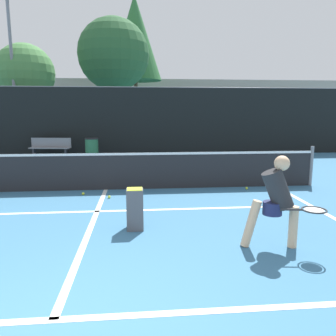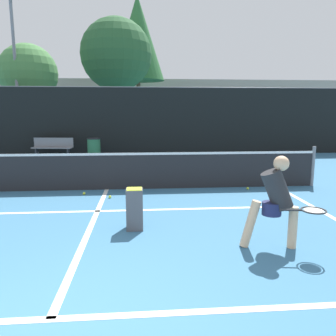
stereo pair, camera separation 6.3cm
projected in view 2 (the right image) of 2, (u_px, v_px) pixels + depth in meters
The scene contains 19 objects.
court_baseline_near at pixel (50, 319), 3.18m from camera, with size 11.00×0.10×0.01m, color white.
court_service_line at pixel (97, 211), 6.61m from camera, with size 8.25×0.10×0.01m, color white.
court_center_mark at pixel (91, 225), 5.81m from camera, with size 0.10×5.37×0.01m, color white.
court_sideline_right at pixel (334, 218), 6.17m from camera, with size 0.10×6.37×0.01m, color white.
net at pixel (106, 170), 8.36m from camera, with size 11.09×0.09×1.07m.
fence_back at pixel (121, 121), 14.87m from camera, with size 24.00×0.06×3.08m.
player_practicing at pixel (276, 199), 4.74m from camera, with size 1.12×0.63×1.38m.
tennis_ball_scattered_0 at pixel (248, 188), 8.43m from camera, with size 0.07×0.07×0.07m, color #D1E033.
tennis_ball_scattered_1 at pixel (84, 193), 7.91m from camera, with size 0.07×0.07×0.07m, color #D1E033.
tennis_ball_scattered_4 at pixel (110, 197), 7.60m from camera, with size 0.07×0.07×0.07m, color #D1E033.
ball_hopper at pixel (135, 208), 5.56m from camera, with size 0.28×0.28×0.71m.
courtside_bench at pixel (53, 147), 14.12m from camera, with size 1.78×0.63×0.86m.
trash_bin at pixel (94, 148), 13.91m from camera, with size 0.57×0.57×0.87m.
parked_car at pixel (48, 137), 18.60m from camera, with size 1.78×4.37×1.34m.
floodlight_mast at pixel (14, 50), 16.93m from camera, with size 1.10×0.24×7.96m.
tree_west at pixel (28, 74), 18.54m from camera, with size 3.26×3.26×5.74m.
tree_mid at pixel (116, 55), 19.43m from camera, with size 4.22×4.22×7.43m.
tree_east at pixel (138, 38), 23.01m from camera, with size 3.75×3.75×9.99m.
building_far at pixel (130, 108), 27.39m from camera, with size 36.00×2.40×4.53m, color gray.
Camera 2 is at (0.91, -2.30, 1.99)m, focal length 35.00 mm.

